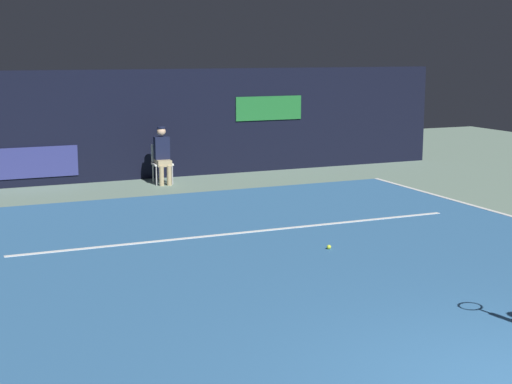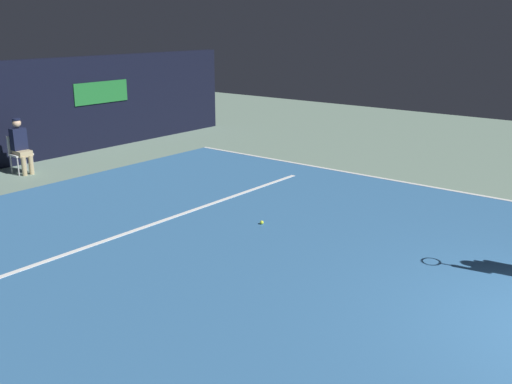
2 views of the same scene
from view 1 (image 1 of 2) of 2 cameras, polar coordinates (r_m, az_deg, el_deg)
The scene contains 6 objects.
ground_plane at distance 11.20m, azimuth 3.49°, elevation -5.33°, with size 31.09×31.09×0.00m, color slate.
court_surface at distance 11.19m, azimuth 3.49°, elevation -5.30°, with size 10.08×11.91×0.01m, color #336699.
line_service at distance 13.02m, azimuth -0.68°, elevation -2.99°, with size 7.86×0.10×0.01m, color white.
back_wall at distance 18.66m, azimuth -8.18°, elevation 4.98°, with size 15.83×0.33×2.60m.
line_judge_on_chair at distance 17.82m, azimuth -6.94°, elevation 2.77°, with size 0.46×0.54×1.32m.
tennis_ball at distance 11.99m, azimuth 5.42°, elevation -4.07°, with size 0.07×0.07×0.07m, color #CCE033.
Camera 1 is at (-4.91, -4.63, 3.04)m, focal length 54.07 mm.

